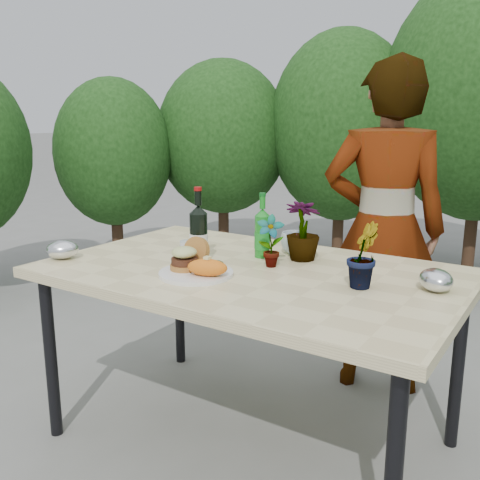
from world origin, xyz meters
The scene contains 18 objects.
ground centered at (0.00, 0.00, 0.00)m, with size 80.00×80.00×0.00m, color slate.
patio_table centered at (0.00, 0.00, 0.69)m, with size 1.60×1.00×0.75m.
shrub_hedge centered at (0.14, 1.80, 1.19)m, with size 6.87×5.20×2.49m.
dinner_plate centered at (-0.12, -0.19, 0.76)m, with size 0.28×0.28×0.01m, color white.
burger_stack centered at (-0.18, -0.17, 0.81)m, with size 0.11×0.16×0.11m.
sweet_potato centered at (-0.06, -0.21, 0.80)m, with size 0.15×0.08×0.06m, color orange.
grilled_veg centered at (-0.11, -0.10, 0.78)m, with size 0.08×0.05×0.03m.
wine_bottle centered at (-0.22, -0.05, 0.86)m, with size 0.07×0.07×0.31m.
sparkling_water centered at (-0.06, 0.18, 0.85)m, with size 0.07×0.07×0.27m.
plastic_cup centered at (-0.25, -0.08, 0.80)m, with size 0.07×0.07×0.10m, color silver.
seedling_left centered at (0.05, 0.06, 0.85)m, with size 0.11×0.07×0.21m, color #2B6020.
seedling_mid centered at (0.44, 0.01, 0.86)m, with size 0.13×0.10×0.23m, color #255A1E.
seedling_right centered at (0.11, 0.23, 0.88)m, with size 0.14×0.14×0.25m, color #27501B.
blue_bowl centered at (0.03, 0.30, 0.80)m, with size 0.12×0.12×0.09m, color silver.
foil_packet_left centered at (-0.74, -0.30, 0.79)m, with size 0.13×0.11×0.08m, color silver.
foil_packet_right centered at (0.67, 0.11, 0.79)m, with size 0.13×0.11×0.08m, color silver.
person centered at (0.27, 0.77, 0.80)m, with size 0.58×0.38×1.60m, color #9B6B4D.
terracotta_pot centered at (-1.68, 1.85, 0.07)m, with size 0.17×0.17×0.14m.
Camera 1 is at (1.06, -1.72, 1.33)m, focal length 40.00 mm.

